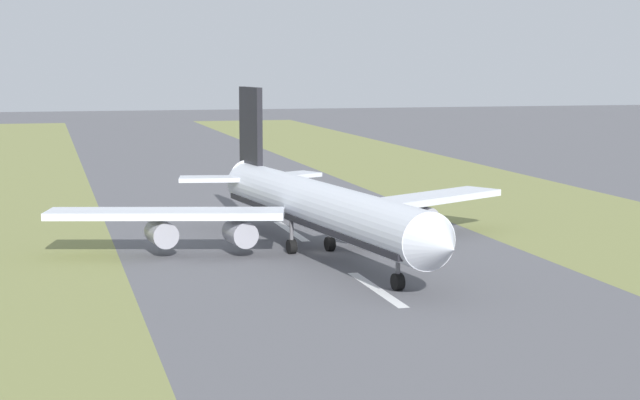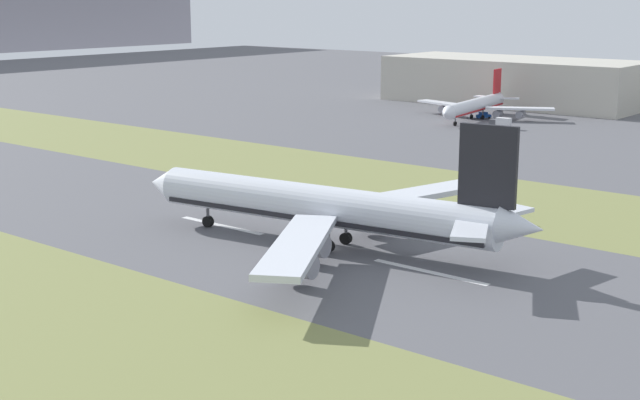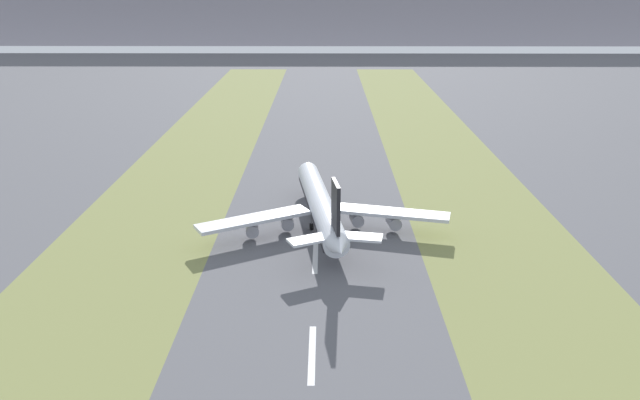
{
  "view_description": "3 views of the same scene",
  "coord_description": "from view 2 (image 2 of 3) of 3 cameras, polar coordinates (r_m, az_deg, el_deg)",
  "views": [
    {
      "loc": [
        33.59,
        127.83,
        23.85
      ],
      "look_at": [
        0.95,
        2.41,
        7.0
      ],
      "focal_mm": 60.0,
      "sensor_mm": 36.0,
      "label": 1
    },
    {
      "loc": [
        -99.39,
        -79.07,
        36.6
      ],
      "look_at": [
        0.95,
        2.41,
        7.0
      ],
      "focal_mm": 50.0,
      "sensor_mm": 36.0,
      "label": 2
    },
    {
      "loc": [
        2.05,
        -150.53,
        61.59
      ],
      "look_at": [
        0.95,
        2.41,
        7.0
      ],
      "focal_mm": 35.0,
      "sensor_mm": 36.0,
      "label": 3
    }
  ],
  "objects": [
    {
      "name": "airplane_main_jet",
      "position": [
        131.88,
        0.71,
        -0.51
      ],
      "size": [
        63.52,
        67.11,
        20.2
      ],
      "color": "silver",
      "rests_on": "ground"
    },
    {
      "name": "airplane_parked_apron",
      "position": [
        276.32,
        9.99,
        5.98
      ],
      "size": [
        47.11,
        44.61,
        14.18
      ],
      "color": "silver",
      "rests_on": "ground"
    },
    {
      "name": "service_truck",
      "position": [
        258.56,
        11.49,
        4.88
      ],
      "size": [
        2.96,
        6.16,
        3.1
      ],
      "color": "#4C4C51",
      "rests_on": "ground"
    },
    {
      "name": "terminal_building",
      "position": [
        319.03,
        12.3,
        7.43
      ],
      "size": [
        36.0,
        87.59,
        15.68
      ],
      "primitive_type": "cube",
      "color": "#BCB7A8",
      "rests_on": "ground"
    },
    {
      "name": "ground_plane",
      "position": [
        132.18,
        0.55,
        -3.18
      ],
      "size": [
        800.0,
        800.0,
        0.0
      ],
      "primitive_type": "plane",
      "color": "#56565B"
    },
    {
      "name": "grass_median_east",
      "position": [
        168.64,
        10.12,
        0.16
      ],
      "size": [
        40.0,
        600.0,
        0.01
      ],
      "primitive_type": "cube",
      "color": "olive",
      "rests_on": "ground"
    },
    {
      "name": "centreline_dash_mid",
      "position": [
        122.46,
        7.02,
        -4.59
      ],
      "size": [
        1.2,
        18.0,
        0.01
      ],
      "primitive_type": "cube",
      "color": "silver",
      "rests_on": "ground"
    },
    {
      "name": "apron_car",
      "position": [
        278.77,
        10.42,
        5.35
      ],
      "size": [
        4.7,
        3.8,
        2.03
      ],
      "color": "#1E51B2",
      "rests_on": "ground"
    },
    {
      "name": "grass_median_west",
      "position": [
        102.71,
        -15.47,
        -8.47
      ],
      "size": [
        40.0,
        600.0,
        0.01
      ],
      "primitive_type": "cube",
      "color": "olive",
      "rests_on": "ground"
    },
    {
      "name": "centreline_dash_far",
      "position": [
        146.68,
        -6.31,
        -1.63
      ],
      "size": [
        1.2,
        18.0,
        0.01
      ],
      "primitive_type": "cube",
      "color": "silver",
      "rests_on": "ground"
    }
  ]
}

